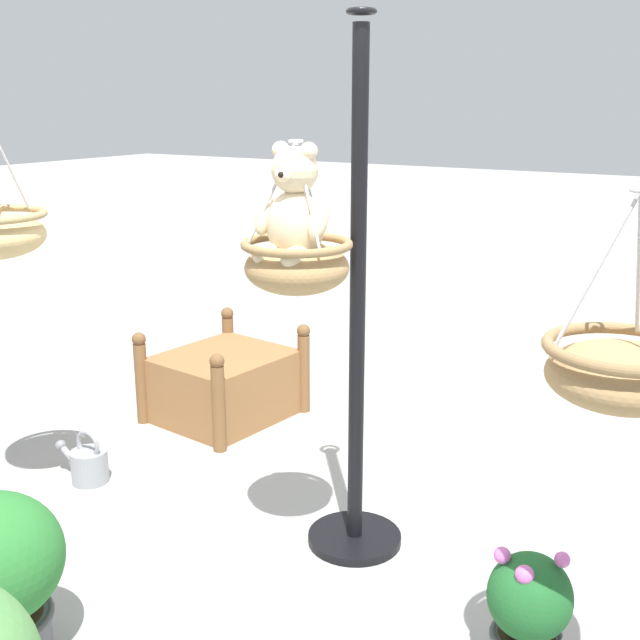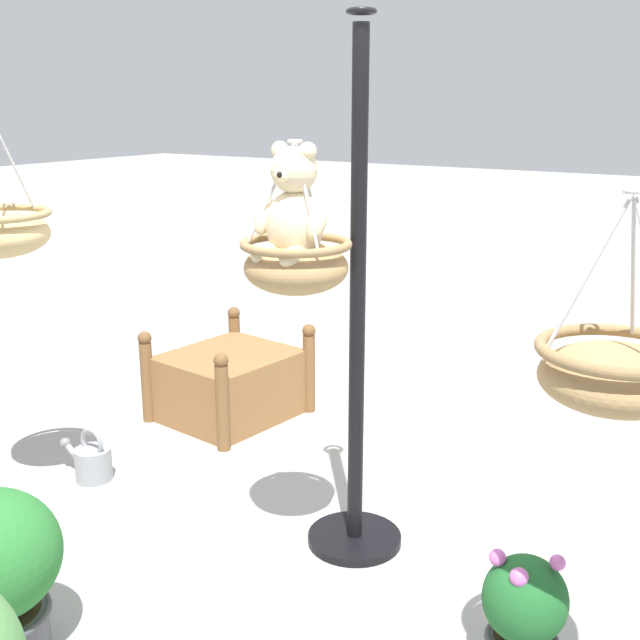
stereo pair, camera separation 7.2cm
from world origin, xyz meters
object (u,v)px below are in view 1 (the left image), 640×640
teddy_bear (293,212)px  watering_can (88,464)px  display_pole_central (356,398)px  hanging_basket_left_high (621,371)px  potted_plant_tall_leafy (528,614)px  hanging_basket_with_teddy (297,263)px  wooden_planter_box (224,382)px

teddy_bear → watering_can: (1.39, -0.06, -1.48)m
watering_can → display_pole_central: bearing=-172.0°
hanging_basket_left_high → potted_plant_tall_leafy: hanging_basket_left_high is taller
watering_can → potted_plant_tall_leafy: bearing=173.7°
hanging_basket_with_teddy → teddy_bear: 0.22m
display_pole_central → watering_can: (1.54, 0.22, -0.62)m
display_pole_central → hanging_basket_left_high: display_pole_central is taller
display_pole_central → watering_can: size_ratio=6.76×
watering_can → wooden_planter_box: bearing=-93.6°
hanging_basket_left_high → watering_can: 3.01m
display_pole_central → teddy_bear: display_pole_central is taller
hanging_basket_left_high → watering_can: hanging_basket_left_high is taller
hanging_basket_left_high → wooden_planter_box: size_ratio=0.66×
hanging_basket_with_teddy → hanging_basket_left_high: bearing=164.3°
potted_plant_tall_leafy → watering_can: size_ratio=1.53×
teddy_bear → hanging_basket_left_high: teddy_bear is taller
teddy_bear → watering_can: teddy_bear is taller
potted_plant_tall_leafy → watering_can: (2.51, -0.28, -0.17)m
potted_plant_tall_leafy → hanging_basket_left_high: bearing=150.1°
potted_plant_tall_leafy → wooden_planter_box: bearing=-29.7°
display_pole_central → teddy_bear: bearing=61.2°
teddy_bear → hanging_basket_left_high: bearing=165.2°
potted_plant_tall_leafy → display_pole_central: bearing=-27.0°
hanging_basket_with_teddy → teddy_bear: size_ratio=1.29×
hanging_basket_left_high → watering_can: (2.75, -0.42, -1.16)m
display_pole_central → potted_plant_tall_leafy: bearing=153.0°
potted_plant_tall_leafy → watering_can: potted_plant_tall_leafy is taller
display_pole_central → hanging_basket_with_teddy: bearing=59.0°
hanging_basket_with_teddy → wooden_planter_box: 2.08m
display_pole_central → watering_can: 1.68m
potted_plant_tall_leafy → hanging_basket_with_teddy: bearing=-12.2°
hanging_basket_with_teddy → hanging_basket_left_high: 1.42m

